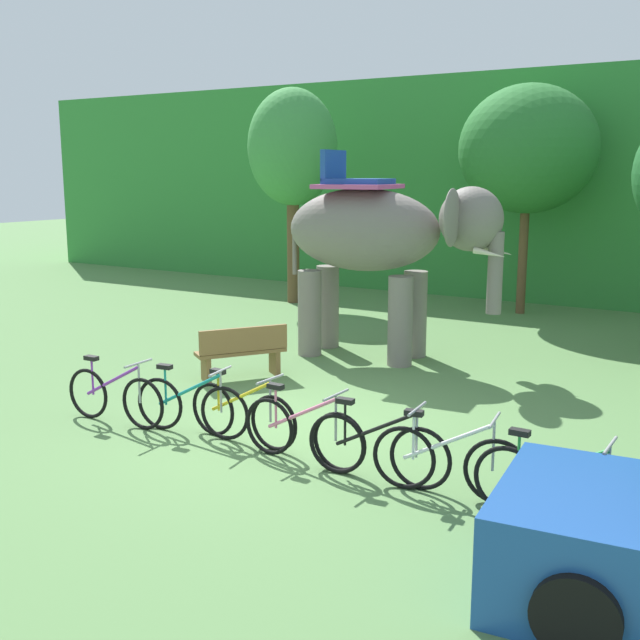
% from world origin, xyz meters
% --- Properties ---
extents(ground_plane, '(80.00, 80.00, 0.00)m').
position_xyz_m(ground_plane, '(0.00, 0.00, 0.00)').
color(ground_plane, '#567F47').
extents(foliage_hedge, '(36.00, 6.00, 5.95)m').
position_xyz_m(foliage_hedge, '(0.00, 14.60, 2.98)').
color(foliage_hedge, '#338438').
rests_on(foliage_hedge, ground).
extents(tree_center, '(2.29, 2.29, 5.48)m').
position_xyz_m(tree_center, '(-5.61, 8.47, 3.96)').
color(tree_center, brown).
rests_on(tree_center, ground).
extents(tree_right, '(3.23, 3.23, 5.41)m').
position_xyz_m(tree_right, '(-0.02, 10.04, 3.90)').
color(tree_right, brown).
rests_on(tree_right, ground).
extents(elephant, '(4.20, 2.09, 3.78)m').
position_xyz_m(elephant, '(-0.87, 4.19, 2.20)').
color(elephant, slate).
rests_on(elephant, ground).
extents(bike_purple, '(1.71, 0.52, 0.92)m').
position_xyz_m(bike_purple, '(-2.16, -1.11, 0.39)').
color(bike_purple, black).
rests_on(bike_purple, ground).
extents(bike_teal, '(1.70, 0.52, 0.92)m').
position_xyz_m(bike_teal, '(-0.98, -0.90, 0.39)').
color(bike_teal, black).
rests_on(bike_teal, ground).
extents(bike_yellow, '(1.71, 0.52, 0.92)m').
position_xyz_m(bike_yellow, '(-0.22, -0.80, 0.39)').
color(bike_yellow, black).
rests_on(bike_yellow, ground).
extents(bike_pink, '(1.71, 0.52, 0.92)m').
position_xyz_m(bike_pink, '(0.81, -0.97, 0.39)').
color(bike_pink, black).
rests_on(bike_pink, ground).
extents(bike_black, '(1.71, 0.52, 0.92)m').
position_xyz_m(bike_black, '(1.81, -1.01, 0.39)').
color(bike_black, black).
rests_on(bike_black, ground).
extents(bike_white, '(1.70, 0.52, 0.92)m').
position_xyz_m(bike_white, '(2.65, -0.97, 0.39)').
color(bike_white, black).
rests_on(bike_white, ground).
extents(bike_green, '(1.71, 0.52, 0.92)m').
position_xyz_m(bike_green, '(3.80, -1.06, 0.39)').
color(bike_green, black).
rests_on(bike_green, ground).
extents(wooden_bench, '(1.18, 1.47, 0.89)m').
position_xyz_m(wooden_bench, '(-2.10, 1.66, 0.48)').
color(wooden_bench, brown).
rests_on(wooden_bench, ground).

